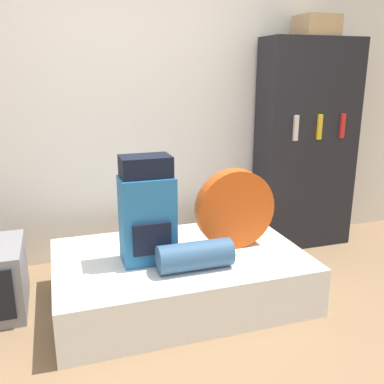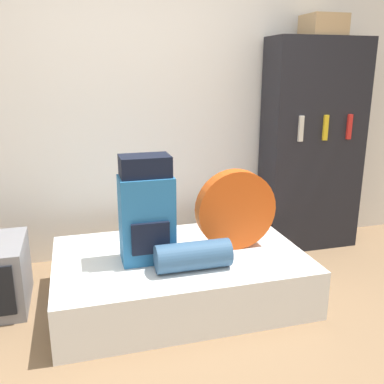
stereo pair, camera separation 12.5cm
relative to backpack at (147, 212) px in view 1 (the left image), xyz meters
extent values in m
plane|color=#846647|center=(0.10, -0.70, -0.70)|extent=(16.00, 16.00, 0.00)
cube|color=white|center=(0.10, 0.96, 0.60)|extent=(8.00, 0.05, 2.60)
cube|color=white|center=(0.23, 0.04, -0.53)|extent=(1.75, 1.12, 0.35)
cube|color=#23669E|center=(0.00, 0.00, -0.06)|extent=(0.36, 0.24, 0.59)
cube|color=black|center=(0.00, 0.01, 0.31)|extent=(0.33, 0.22, 0.14)
cube|color=black|center=(0.00, -0.13, -0.15)|extent=(0.25, 0.03, 0.21)
cylinder|color=#D14C14|center=(0.66, 0.04, -0.06)|extent=(0.58, 0.11, 0.58)
cylinder|color=#33567A|center=(0.26, -0.23, -0.26)|extent=(0.50, 0.19, 0.19)
cube|color=black|center=(1.64, 0.70, 0.24)|extent=(0.88, 0.36, 1.89)
cube|color=beige|center=(1.41, 0.51, 0.44)|extent=(0.04, 0.02, 0.21)
cube|color=gold|center=(1.64, 0.51, 0.44)|extent=(0.04, 0.02, 0.21)
cube|color=red|center=(1.88, 0.51, 0.44)|extent=(0.04, 0.02, 0.21)
cube|color=tan|center=(1.66, 0.69, 1.27)|extent=(0.32, 0.29, 0.17)
camera|label=1|loc=(-0.56, -2.67, 0.91)|focal=40.00mm
camera|label=2|loc=(-0.44, -2.71, 0.91)|focal=40.00mm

